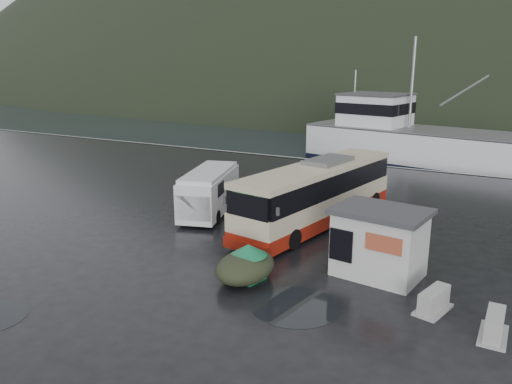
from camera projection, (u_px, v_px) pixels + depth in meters
The scene contains 13 objects.
ground at pixel (241, 248), 21.20m from camera, with size 160.00×160.00×0.00m, color black.
harbor_water at pixel (478, 96), 115.06m from camera, with size 300.00×180.00×0.02m, color black.
quay_edge at pixel (370, 165), 38.27m from camera, with size 160.00×0.60×1.50m, color #999993.
coach_bus at pixel (317, 223), 24.46m from camera, with size 2.82×11.10×3.13m, color #C3B393, non-canonical shape.
white_van at pixel (210, 213), 26.09m from camera, with size 1.93×5.58×2.33m, color silver, non-canonical shape.
waste_bin_left at pixel (249, 279), 18.18m from camera, with size 0.97×0.97×1.35m, color #12693E, non-canonical shape.
waste_bin_right at pixel (364, 264), 19.51m from camera, with size 1.08×1.08×1.51m, color #12693E, non-canonical shape.
dome_tent at pixel (246, 280), 18.10m from camera, with size 1.91×2.67×1.05m, color #262C1A, non-canonical shape.
ticket_kiosk at pixel (377, 275), 18.55m from camera, with size 3.27×2.47×2.55m, color beige, non-canonical shape.
jersey_barrier_a at pixel (433, 311), 15.85m from camera, with size 0.74×1.49×0.74m, color #999993, non-canonical shape.
jersey_barrier_b at pixel (493, 337), 14.36m from camera, with size 0.75×1.50×0.75m, color #999993, non-canonical shape.
fishing_trawler at pixel (444, 156), 42.01m from camera, with size 28.16×6.16×11.26m, color silver, non-canonical shape.
puddles at pixel (180, 310), 15.90m from camera, with size 10.73×7.73×0.01m.
Camera 1 is at (9.96, -17.25, 7.67)m, focal length 35.00 mm.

